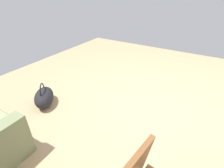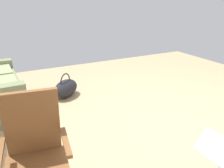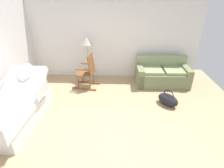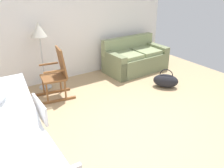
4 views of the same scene
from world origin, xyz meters
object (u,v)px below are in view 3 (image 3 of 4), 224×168
at_px(hospital_bed, 17,109).
at_px(floor_lamp, 87,43).
at_px(duffel_bag, 168,100).
at_px(couch, 162,75).
at_px(rocking_chair, 88,72).

height_order(hospital_bed, floor_lamp, floor_lamp).
distance_m(hospital_bed, duffel_bag, 3.63).
height_order(couch, rocking_chair, rocking_chair).
bearing_deg(duffel_bag, couch, 86.53).
bearing_deg(hospital_bed, rocking_chair, 52.15).
bearing_deg(hospital_bed, duffel_bag, 12.74).
distance_m(couch, rocking_chair, 2.33).
height_order(rocking_chair, duffel_bag, rocking_chair).
bearing_deg(rocking_chair, duffel_bag, -21.99).
bearing_deg(duffel_bag, hospital_bed, -167.26).
bearing_deg(hospital_bed, couch, 29.10).
xyz_separation_m(hospital_bed, floor_lamp, (1.25, 2.28, 0.92)).
bearing_deg(rocking_chair, floor_lamp, 97.17).
height_order(hospital_bed, duffel_bag, hospital_bed).
bearing_deg(floor_lamp, rocking_chair, -82.83).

